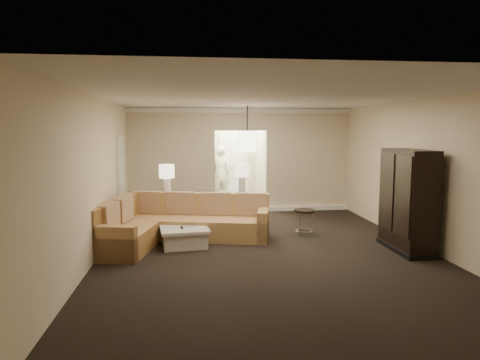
{
  "coord_description": "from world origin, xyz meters",
  "views": [
    {
      "loc": [
        -1.37,
        -7.45,
        2.24
      ],
      "look_at": [
        -0.35,
        1.2,
        1.2
      ],
      "focal_mm": 32.0,
      "sensor_mm": 36.0,
      "label": 1
    }
  ],
  "objects": [
    {
      "name": "ground",
      "position": [
        0.0,
        0.0,
        0.0
      ],
      "size": [
        8.0,
        8.0,
        0.0
      ],
      "primitive_type": "plane",
      "color": "black",
      "rests_on": "ground"
    },
    {
      "name": "wall_back",
      "position": [
        0.0,
        4.0,
        1.4
      ],
      "size": [
        6.0,
        0.04,
        2.8
      ],
      "primitive_type": "cube",
      "color": "beige",
      "rests_on": "ground"
    },
    {
      "name": "wall_front",
      "position": [
        0.0,
        -4.0,
        1.4
      ],
      "size": [
        6.0,
        0.04,
        2.8
      ],
      "primitive_type": "cube",
      "color": "beige",
      "rests_on": "ground"
    },
    {
      "name": "wall_left",
      "position": [
        -3.0,
        0.0,
        1.4
      ],
      "size": [
        0.04,
        8.0,
        2.8
      ],
      "primitive_type": "cube",
      "color": "beige",
      "rests_on": "ground"
    },
    {
      "name": "wall_right",
      "position": [
        3.0,
        0.0,
        1.4
      ],
      "size": [
        0.04,
        8.0,
        2.8
      ],
      "primitive_type": "cube",
      "color": "beige",
      "rests_on": "ground"
    },
    {
      "name": "ceiling",
      "position": [
        0.0,
        0.0,
        2.8
      ],
      "size": [
        6.0,
        8.0,
        0.02
      ],
      "primitive_type": "cube",
      "color": "silver",
      "rests_on": "wall_back"
    },
    {
      "name": "crown_molding",
      "position": [
        0.0,
        3.95,
        2.73
      ],
      "size": [
        6.0,
        0.1,
        0.12
      ],
      "primitive_type": "cube",
      "color": "white",
      "rests_on": "wall_back"
    },
    {
      "name": "baseboard",
      "position": [
        0.0,
        3.95,
        0.06
      ],
      "size": [
        6.0,
        0.1,
        0.12
      ],
      "primitive_type": "cube",
      "color": "white",
      "rests_on": "ground"
    },
    {
      "name": "side_door",
      "position": [
        -2.97,
        2.8,
        1.05
      ],
      "size": [
        0.05,
        0.9,
        2.1
      ],
      "primitive_type": "cube",
      "color": "white",
      "rests_on": "ground"
    },
    {
      "name": "foyer",
      "position": [
        0.0,
        5.34,
        1.3
      ],
      "size": [
        1.44,
        2.02,
        2.8
      ],
      "color": "beige",
      "rests_on": "ground"
    },
    {
      "name": "sectional_sofa",
      "position": [
        -1.72,
        1.04,
        0.36
      ],
      "size": [
        3.49,
        2.58,
        0.91
      ],
      "rotation": [
        0.0,
        0.0,
        -0.22
      ],
      "color": "brown",
      "rests_on": "ground"
    },
    {
      "name": "coffee_table",
      "position": [
        -1.5,
        0.69,
        0.19
      ],
      "size": [
        1.01,
        1.01,
        0.38
      ],
      "rotation": [
        0.0,
        0.0,
        0.12
      ],
      "color": "beige",
      "rests_on": "ground"
    },
    {
      "name": "console_table",
      "position": [
        -1.04,
        2.0,
        0.5
      ],
      "size": [
        2.18,
        0.58,
        0.83
      ],
      "rotation": [
        0.0,
        0.0,
        0.04
      ],
      "color": "black",
      "rests_on": "ground"
    },
    {
      "name": "armoire",
      "position": [
        2.59,
        -0.12,
        0.9
      ],
      "size": [
        0.56,
        1.3,
        1.87
      ],
      "color": "black",
      "rests_on": "ground"
    },
    {
      "name": "drink_table",
      "position": [
        1.02,
        1.2,
        0.4
      ],
      "size": [
        0.44,
        0.44,
        0.55
      ],
      "rotation": [
        0.0,
        0.0,
        -0.29
      ],
      "color": "black",
      "rests_on": "ground"
    },
    {
      "name": "table_lamp_left",
      "position": [
        -1.87,
        1.97,
        1.26
      ],
      "size": [
        0.33,
        0.33,
        0.64
      ],
      "color": "white",
      "rests_on": "console_table"
    },
    {
      "name": "table_lamp_right",
      "position": [
        -0.21,
        2.03,
        1.26
      ],
      "size": [
        0.33,
        0.33,
        0.64
      ],
      "color": "white",
      "rests_on": "console_table"
    },
    {
      "name": "pendant_light",
      "position": [
        0.0,
        2.7,
        1.95
      ],
      "size": [
        0.38,
        0.38,
        1.09
      ],
      "color": "black",
      "rests_on": "ceiling"
    },
    {
      "name": "person",
      "position": [
        -0.45,
        5.6,
        0.97
      ],
      "size": [
        0.77,
        0.59,
        1.93
      ],
      "primitive_type": "imported",
      "rotation": [
        0.0,
        0.0,
        3.33
      ],
      "color": "beige",
      "rests_on": "ground"
    }
  ]
}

